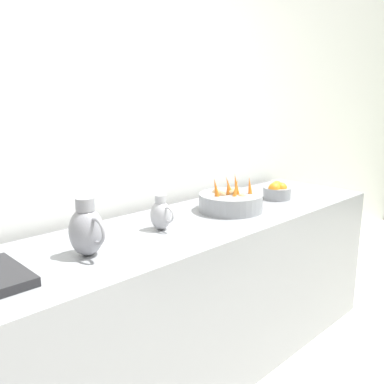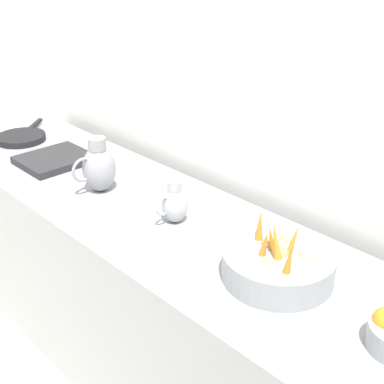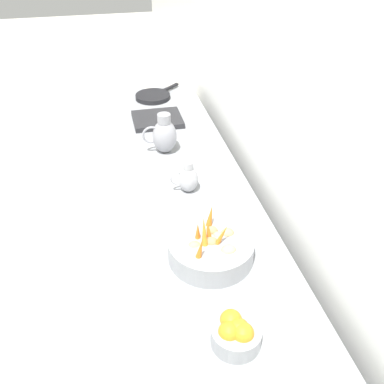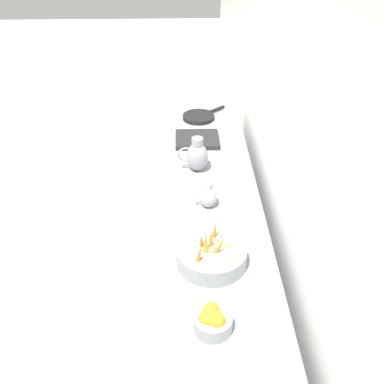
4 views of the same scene
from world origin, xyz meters
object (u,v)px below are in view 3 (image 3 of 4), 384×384
orange_bowl (236,333)px  skillet_on_counter (153,96)px  metal_pitcher_short (188,178)px  vegetable_colander (211,248)px  metal_pitcher_tall (164,135)px

orange_bowl → skillet_on_counter: bearing=-90.8°
orange_bowl → metal_pitcher_short: bearing=-92.0°
vegetable_colander → skillet_on_counter: (-0.01, -1.84, -0.04)m
metal_pitcher_tall → skillet_on_counter: metal_pitcher_tall is taller
metal_pitcher_tall → skillet_on_counter: bearing=-93.4°
metal_pitcher_tall → metal_pitcher_short: size_ratio=1.40×
metal_pitcher_short → skillet_on_counter: bearing=-89.9°
orange_bowl → metal_pitcher_short: (-0.03, -0.98, 0.03)m
orange_bowl → skillet_on_counter: orange_bowl is taller
vegetable_colander → metal_pitcher_short: (-0.01, -0.54, 0.03)m
metal_pitcher_tall → skillet_on_counter: 0.86m
vegetable_colander → orange_bowl: size_ratio=2.07×
orange_bowl → metal_pitcher_short: size_ratio=1.01×
vegetable_colander → metal_pitcher_tall: metal_pitcher_tall is taller
vegetable_colander → metal_pitcher_tall: (0.04, -0.99, 0.06)m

